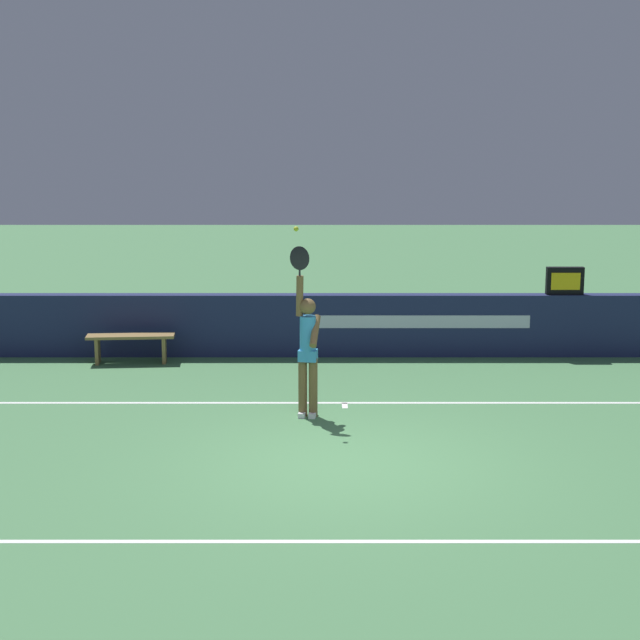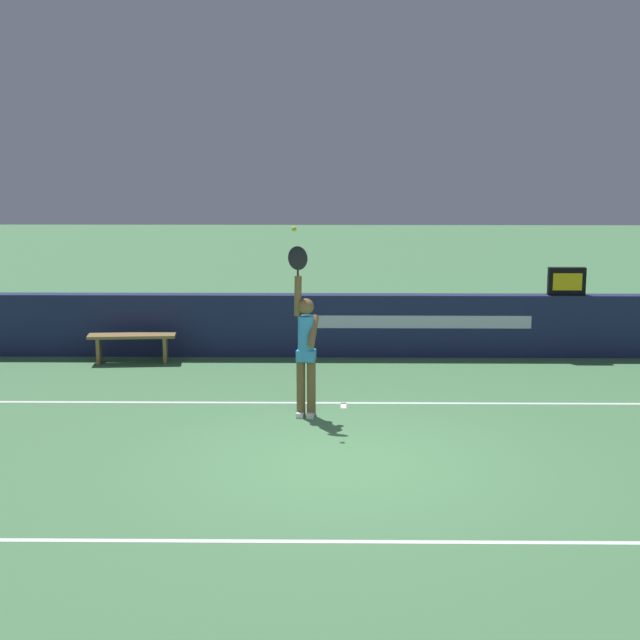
# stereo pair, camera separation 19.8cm
# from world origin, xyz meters

# --- Properties ---
(ground_plane) EXTENTS (60.00, 60.00, 0.00)m
(ground_plane) POSITION_xyz_m (0.00, 0.00, 0.00)
(ground_plane) COLOR #487D4D
(court_lines) EXTENTS (11.45, 5.33, 0.00)m
(court_lines) POSITION_xyz_m (0.00, 0.17, 0.00)
(court_lines) COLOR white
(court_lines) RESTS_ON ground
(back_wall) EXTENTS (16.04, 0.30, 1.13)m
(back_wall) POSITION_xyz_m (0.00, 5.98, 0.56)
(back_wall) COLOR #1E254F
(back_wall) RESTS_ON ground
(speed_display) EXTENTS (0.67, 0.15, 0.50)m
(speed_display) POSITION_xyz_m (4.02, 5.98, 1.38)
(speed_display) COLOR black
(speed_display) RESTS_ON back_wall
(tennis_player) EXTENTS (0.45, 0.46, 2.48)m
(tennis_player) POSITION_xyz_m (-0.55, 2.05, 1.03)
(tennis_player) COLOR brown
(tennis_player) RESTS_ON ground
(tennis_ball) EXTENTS (0.07, 0.07, 0.07)m
(tennis_ball) POSITION_xyz_m (-0.70, 1.91, 2.73)
(tennis_ball) COLOR yellow
(courtside_bench_near) EXTENTS (1.55, 0.47, 0.51)m
(courtside_bench_near) POSITION_xyz_m (-3.70, 5.40, 0.38)
(courtside_bench_near) COLOR olive
(courtside_bench_near) RESTS_ON ground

